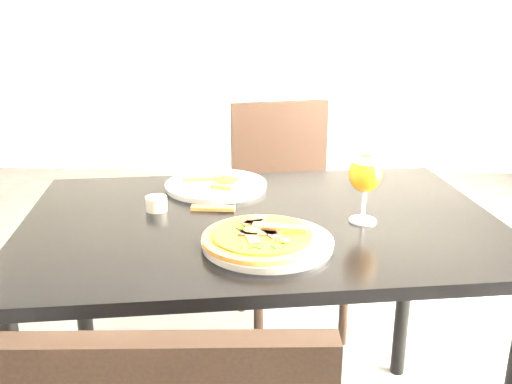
{
  "coord_description": "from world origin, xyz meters",
  "views": [
    {
      "loc": [
        0.25,
        -1.34,
        1.28
      ],
      "look_at": [
        0.2,
        -0.01,
        0.83
      ],
      "focal_mm": 40.0,
      "sensor_mm": 36.0,
      "label": 1
    }
  ],
  "objects_px": {
    "pizza": "(263,237)",
    "chair_far": "(287,208)",
    "beer_glass": "(366,174)",
    "dining_table": "(261,250)"
  },
  "relations": [
    {
      "from": "pizza",
      "to": "beer_glass",
      "type": "distance_m",
      "value": 0.31
    },
    {
      "from": "chair_far",
      "to": "pizza",
      "type": "distance_m",
      "value": 1.0
    },
    {
      "from": "dining_table",
      "to": "beer_glass",
      "type": "bearing_deg",
      "value": -11.42
    },
    {
      "from": "chair_far",
      "to": "beer_glass",
      "type": "relative_size",
      "value": 5.19
    },
    {
      "from": "dining_table",
      "to": "beer_glass",
      "type": "height_order",
      "value": "beer_glass"
    },
    {
      "from": "dining_table",
      "to": "chair_far",
      "type": "bearing_deg",
      "value": 75.57
    },
    {
      "from": "dining_table",
      "to": "chair_far",
      "type": "height_order",
      "value": "chair_far"
    },
    {
      "from": "chair_far",
      "to": "pizza",
      "type": "bearing_deg",
      "value": -109.01
    },
    {
      "from": "dining_table",
      "to": "beer_glass",
      "type": "xyz_separation_m",
      "value": [
        0.26,
        -0.01,
        0.21
      ]
    },
    {
      "from": "pizza",
      "to": "chair_far",
      "type": "bearing_deg",
      "value": 85.77
    }
  ]
}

